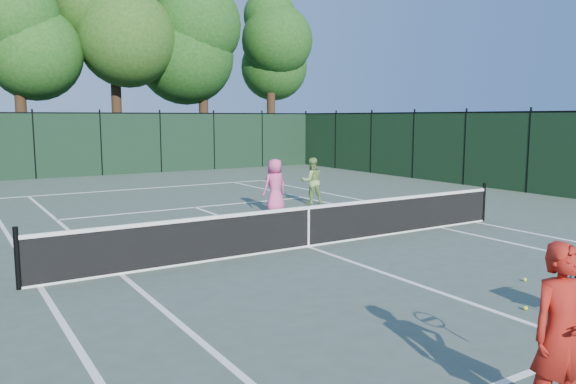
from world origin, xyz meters
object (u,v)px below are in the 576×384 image
coach (562,334)px  player_pink (275,186)px  player_green (312,181)px  loose_ball_near_cart (525,308)px  loose_ball_midcourt (525,280)px

coach → player_pink: 12.04m
coach → player_green: 13.43m
player_pink → player_green: player_pink is taller
loose_ball_near_cart → coach: bearing=-140.2°
loose_ball_near_cart → player_pink: bearing=82.4°
player_pink → player_green: size_ratio=1.06×
player_green → loose_ball_near_cart: size_ratio=22.37×
player_green → loose_ball_near_cart: bearing=86.9°
loose_ball_near_cart → loose_ball_midcourt: 1.58m
loose_ball_near_cart → loose_ball_midcourt: (1.29, 0.92, 0.00)m
coach → loose_ball_near_cart: coach is taller
coach → player_pink: bearing=91.5°
player_green → loose_ball_midcourt: 9.42m
player_pink → loose_ball_midcourt: 8.48m
coach → player_green: bearing=85.0°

